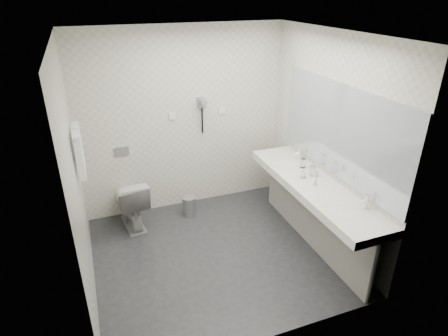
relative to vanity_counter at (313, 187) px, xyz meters
name	(u,v)px	position (x,y,z in m)	size (l,w,h in m)	color
floor	(217,254)	(-1.12, 0.20, -0.80)	(2.80, 2.80, 0.00)	#26262B
ceiling	(214,34)	(-1.12, 0.20, 1.70)	(2.80, 2.80, 0.00)	silver
wall_back	(184,122)	(-1.12, 1.50, 0.45)	(2.80, 2.80, 0.00)	silver
wall_front	(272,224)	(-1.12, -1.10, 0.45)	(2.80, 2.80, 0.00)	silver
wall_left	(75,180)	(-2.52, 0.20, 0.45)	(2.60, 2.60, 0.00)	silver
wall_right	(328,142)	(0.27, 0.20, 0.45)	(2.60, 2.60, 0.00)	silver
vanity_counter	(313,187)	(0.00, 0.00, 0.00)	(0.55, 2.20, 0.10)	white
vanity_panel	(311,217)	(0.02, 0.00, -0.42)	(0.03, 2.15, 0.75)	gray
vanity_post_near	(372,271)	(0.05, -1.04, -0.42)	(0.06, 0.06, 0.75)	silver
vanity_post_far	(274,180)	(0.05, 1.04, -0.42)	(0.06, 0.06, 0.75)	silver
mirror	(339,131)	(0.26, 0.00, 0.65)	(0.02, 2.20, 1.05)	#B2BCC6
basin_near	(349,213)	(0.00, -0.65, 0.04)	(0.40, 0.31, 0.05)	white
basin_far	(286,162)	(0.00, 0.65, 0.04)	(0.40, 0.31, 0.05)	white
faucet_near	(366,201)	(0.19, -0.65, 0.12)	(0.04, 0.04, 0.15)	silver
faucet_far	(300,154)	(0.19, 0.65, 0.12)	(0.04, 0.04, 0.15)	silver
soap_bottle_a	(316,173)	(0.11, 0.13, 0.10)	(0.04, 0.04, 0.10)	beige
soap_bottle_b	(303,174)	(-0.05, 0.17, 0.10)	(0.08, 0.08, 0.10)	beige
soap_bottle_c	(315,181)	(-0.02, -0.05, 0.10)	(0.04, 0.04, 0.10)	beige
glass_left	(312,171)	(0.08, 0.17, 0.11)	(0.07, 0.07, 0.12)	silver
glass_right	(303,163)	(0.10, 0.40, 0.11)	(0.07, 0.07, 0.12)	silver
toilet	(130,202)	(-1.97, 1.18, -0.45)	(0.39, 0.69, 0.70)	white
flush_plate	(122,151)	(-1.98, 1.49, 0.15)	(0.18, 0.02, 0.12)	#B2B5BA
pedal_bin	(189,206)	(-1.19, 1.15, -0.67)	(0.19, 0.19, 0.27)	#B2B5BA
bin_lid	(189,198)	(-1.19, 1.15, -0.53)	(0.19, 0.19, 0.01)	#B2B5BA
towel_rail	(75,131)	(-2.47, 0.75, 0.75)	(0.02, 0.02, 0.62)	silver
towel_near	(79,155)	(-2.46, 0.61, 0.53)	(0.07, 0.24, 0.48)	white
towel_far	(79,146)	(-2.46, 0.89, 0.53)	(0.07, 0.24, 0.48)	white
dryer_cradle	(201,102)	(-0.88, 1.47, 0.70)	(0.10, 0.04, 0.14)	gray
dryer_barrel	(203,102)	(-0.88, 1.40, 0.73)	(0.08, 0.08, 0.14)	gray
dryer_cord	(202,121)	(-0.88, 1.46, 0.45)	(0.02, 0.02, 0.35)	black
switch_plate_a	(172,116)	(-1.27, 1.49, 0.55)	(0.09, 0.02, 0.09)	white
switch_plate_b	(222,111)	(-0.57, 1.49, 0.55)	(0.09, 0.02, 0.09)	white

